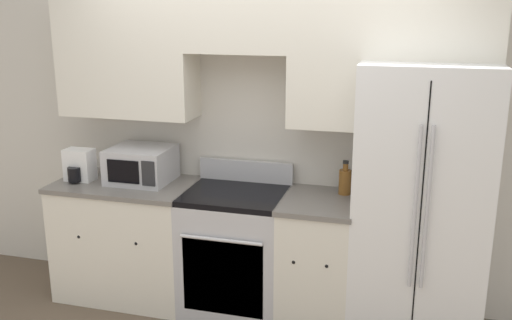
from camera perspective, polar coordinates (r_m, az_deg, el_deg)
name	(u,v)px	position (r m, az deg, el deg)	size (l,w,h in m)	color
wall_back	(267,103)	(4.15, 1.13, 5.70)	(8.00, 0.39, 2.60)	beige
lower_cabinets_left	(128,238)	(4.57, -12.66, -7.66)	(1.05, 0.64, 0.91)	silver
lower_cabinets_right	(317,260)	(4.12, 6.15, -9.95)	(0.51, 0.64, 0.91)	silver
oven_range	(236,250)	(4.25, -2.05, -9.02)	(0.73, 0.65, 1.07)	#B7B7BC
refrigerator	(420,204)	(3.93, 16.06, -4.26)	(0.85, 0.72, 1.87)	white
microwave	(141,165)	(4.38, -11.40, -0.44)	(0.45, 0.42, 0.26)	#B7B7BC
bottle	(345,181)	(4.06, 8.89, -2.08)	(0.09, 0.09, 0.24)	brown
paper_towel_holder	(79,166)	(4.52, -17.27, -0.57)	(0.21, 0.20, 0.24)	white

